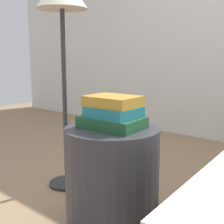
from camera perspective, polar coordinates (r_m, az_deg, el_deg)
side_table at (r=1.48m, az=0.00°, el=-13.18°), size 0.45×0.45×0.54m
book_forest at (r=1.39m, az=0.03°, el=-1.98°), size 0.30×0.22×0.05m
book_teal at (r=1.37m, az=0.15°, el=0.00°), size 0.23×0.18×0.05m
book_ochre at (r=1.37m, az=0.16°, el=2.09°), size 0.24×0.19×0.05m
floor_lamp at (r=1.98m, az=-9.53°, el=19.63°), size 0.32×0.32×1.37m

